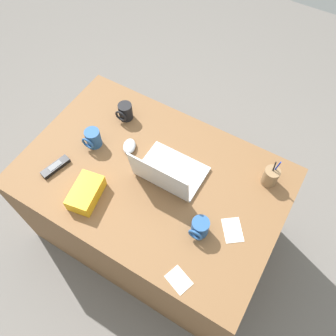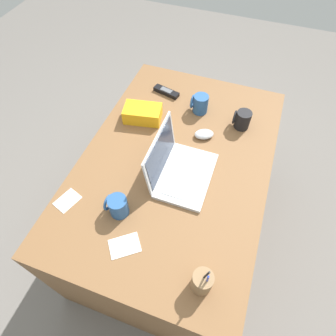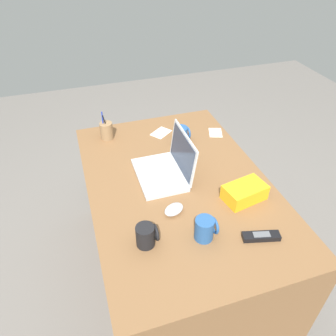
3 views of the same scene
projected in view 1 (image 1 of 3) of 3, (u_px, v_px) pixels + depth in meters
ground_plane at (156, 229)px, 2.35m from camera, size 6.00×6.00×0.00m
desk at (154, 206)px, 2.05m from camera, size 1.35×0.90×0.72m
laptop at (168, 173)px, 1.70m from camera, size 0.33×0.26×0.23m
computer_mouse at (129, 146)px, 1.82m from camera, size 0.10×0.12×0.04m
coffee_mug_white at (125, 112)px, 1.90m from camera, size 0.08×0.09×0.10m
coffee_mug_tall at (93, 138)px, 1.80m from camera, size 0.08×0.09×0.10m
coffee_mug_spare at (200, 228)px, 1.54m from camera, size 0.08×0.09×0.10m
cordless_phone at (56, 167)px, 1.75m from camera, size 0.08×0.16×0.03m
pen_holder at (270, 176)px, 1.68m from camera, size 0.08×0.08×0.18m
snack_bag at (86, 193)px, 1.65m from camera, size 0.15×0.21×0.08m
paper_note_near_laptop at (179, 280)px, 1.47m from camera, size 0.12×0.11×0.00m
paper_note_left at (233, 230)px, 1.59m from camera, size 0.14×0.15×0.00m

